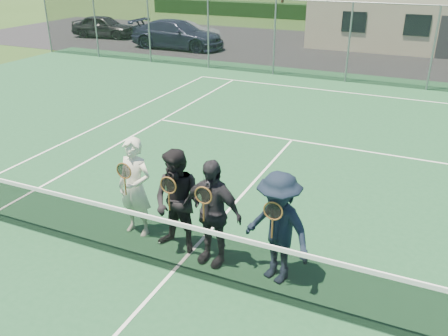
# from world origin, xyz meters

# --- Properties ---
(ground) EXTENTS (220.00, 220.00, 0.00)m
(ground) POSITION_xyz_m (0.00, 20.00, 0.00)
(ground) COLOR #274418
(ground) RESTS_ON ground
(court_surface) EXTENTS (30.00, 30.00, 0.02)m
(court_surface) POSITION_xyz_m (0.00, 0.00, 0.01)
(court_surface) COLOR #1C4C2B
(court_surface) RESTS_ON ground
(tarmac_carpark) EXTENTS (40.00, 12.00, 0.01)m
(tarmac_carpark) POSITION_xyz_m (-4.00, 20.00, 0.01)
(tarmac_carpark) COLOR black
(tarmac_carpark) RESTS_ON ground
(hedge_row) EXTENTS (40.00, 1.20, 1.10)m
(hedge_row) POSITION_xyz_m (0.00, 32.00, 0.55)
(hedge_row) COLOR black
(hedge_row) RESTS_ON ground
(car_a) EXTENTS (3.99, 1.95, 1.31)m
(car_a) POSITION_xyz_m (-15.47, 18.50, 0.66)
(car_a) COLOR black
(car_a) RESTS_ON ground
(car_b) EXTENTS (3.97, 2.72, 1.24)m
(car_b) POSITION_xyz_m (-9.73, 18.45, 0.62)
(car_b) COLOR gray
(car_b) RESTS_ON ground
(car_c) EXTENTS (5.07, 2.13, 1.46)m
(car_c) POSITION_xyz_m (-9.63, 17.16, 0.73)
(car_c) COLOR #1B1F36
(car_c) RESTS_ON ground
(court_markings) EXTENTS (11.03, 23.83, 0.01)m
(court_markings) POSITION_xyz_m (0.00, 0.00, 0.02)
(court_markings) COLOR white
(court_markings) RESTS_ON court_surface
(tennis_net) EXTENTS (11.68, 0.08, 1.10)m
(tennis_net) POSITION_xyz_m (0.00, 0.00, 0.54)
(tennis_net) COLOR slate
(tennis_net) RESTS_ON ground
(perimeter_fence) EXTENTS (30.07, 0.07, 3.02)m
(perimeter_fence) POSITION_xyz_m (0.00, 13.50, 1.52)
(perimeter_fence) COLOR slate
(perimeter_fence) RESTS_ON ground
(player_a) EXTENTS (0.68, 0.51, 1.80)m
(player_a) POSITION_xyz_m (-1.16, 0.77, 0.92)
(player_a) COLOR beige
(player_a) RESTS_ON court_surface
(player_b) EXTENTS (0.94, 0.77, 1.80)m
(player_b) POSITION_xyz_m (-0.22, 0.62, 0.92)
(player_b) COLOR black
(player_b) RESTS_ON court_surface
(player_c) EXTENTS (1.10, 0.56, 1.80)m
(player_c) POSITION_xyz_m (0.43, 0.54, 0.92)
(player_c) COLOR #242328
(player_c) RESTS_ON court_surface
(player_d) EXTENTS (1.32, 1.04, 1.80)m
(player_d) POSITION_xyz_m (1.52, 0.53, 0.92)
(player_d) COLOR black
(player_d) RESTS_ON court_surface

